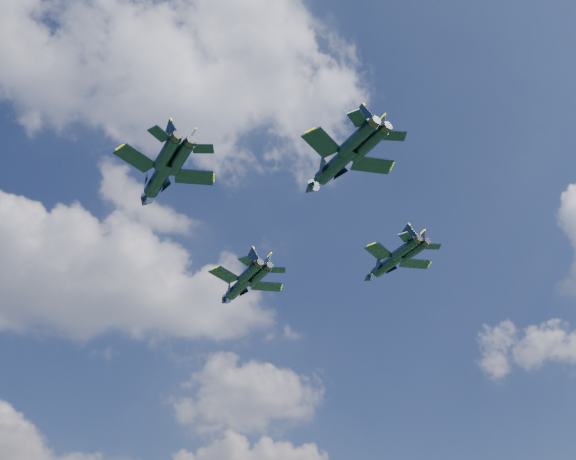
{
  "coord_description": "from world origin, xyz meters",
  "views": [
    {
      "loc": [
        -10.12,
        -77.47,
        3.38
      ],
      "look_at": [
        5.88,
        0.69,
        57.02
      ],
      "focal_mm": 40.0,
      "sensor_mm": 36.0,
      "label": 1
    }
  ],
  "objects_px": {
    "jet_left": "(158,179)",
    "jet_right": "(387,264)",
    "jet_slot": "(334,165)",
    "jet_lead": "(239,287)"
  },
  "relations": [
    {
      "from": "jet_right",
      "to": "jet_lead",
      "type": "bearing_deg",
      "value": 131.56
    },
    {
      "from": "jet_left",
      "to": "jet_right",
      "type": "distance_m",
      "value": 40.88
    },
    {
      "from": "jet_lead",
      "to": "jet_left",
      "type": "height_order",
      "value": "jet_left"
    },
    {
      "from": "jet_right",
      "to": "jet_slot",
      "type": "relative_size",
      "value": 0.93
    },
    {
      "from": "jet_left",
      "to": "jet_lead",
      "type": "bearing_deg",
      "value": 44.12
    },
    {
      "from": "jet_left",
      "to": "jet_right",
      "type": "relative_size",
      "value": 1.1
    },
    {
      "from": "jet_right",
      "to": "jet_slot",
      "type": "bearing_deg",
      "value": -142.07
    },
    {
      "from": "jet_lead",
      "to": "jet_left",
      "type": "bearing_deg",
      "value": -137.28
    },
    {
      "from": "jet_right",
      "to": "jet_slot",
      "type": "distance_m",
      "value": 28.53
    },
    {
      "from": "jet_right",
      "to": "jet_slot",
      "type": "xyz_separation_m",
      "value": [
        -15.51,
        -23.93,
        -0.74
      ]
    }
  ]
}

